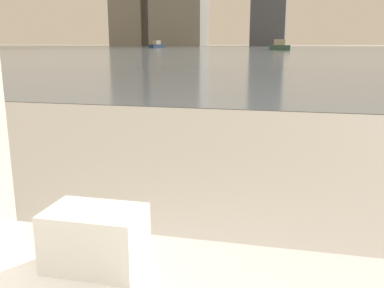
{
  "coord_description": "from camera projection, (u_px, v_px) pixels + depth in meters",
  "views": [
    {
      "loc": [
        0.45,
        -0.06,
        1.11
      ],
      "look_at": [
        -0.11,
        2.35,
        0.51
      ],
      "focal_mm": 40.0,
      "sensor_mm": 36.0,
      "label": 1
    }
  ],
  "objects": [
    {
      "name": "towel_stack",
      "position": [
        95.0,
        238.0,
        1.13
      ],
      "size": [
        0.25,
        0.16,
        0.16
      ],
      "color": "white",
      "rests_on": "bathtub"
    },
    {
      "name": "harbor_water",
      "position": [
        289.0,
        50.0,
        59.16
      ],
      "size": [
        180.0,
        110.0,
        0.01
      ],
      "color": "slate",
      "rests_on": "ground_plane"
    },
    {
      "name": "harbor_boat_1",
      "position": [
        279.0,
        46.0,
        56.99
      ],
      "size": [
        2.91,
        3.96,
        1.42
      ],
      "color": "#335647",
      "rests_on": "harbor_water"
    },
    {
      "name": "harbor_boat_4",
      "position": [
        157.0,
        45.0,
        77.81
      ],
      "size": [
        2.28,
        3.75,
        1.33
      ],
      "color": "navy",
      "rests_on": "harbor_water"
    }
  ]
}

